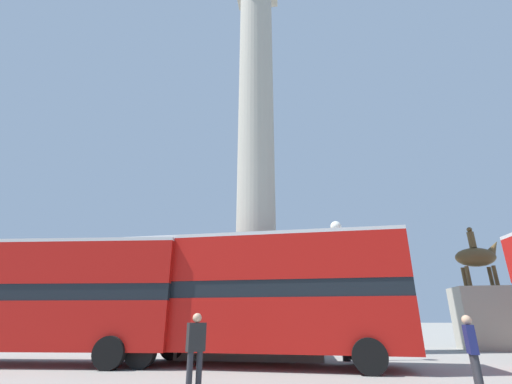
% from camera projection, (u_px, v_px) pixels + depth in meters
% --- Properties ---
extents(ground_plane, '(200.00, 200.00, 0.00)m').
position_uv_depth(ground_plane, '(256.00, 354.00, 15.29)').
color(ground_plane, gray).
extents(monument_column, '(5.68, 5.68, 23.96)m').
position_uv_depth(monument_column, '(256.00, 170.00, 18.40)').
color(monument_column, '#A39E8E').
rests_on(monument_column, ground_plane).
extents(bus_a, '(10.25, 3.31, 4.31)m').
position_uv_depth(bus_a, '(256.00, 292.00, 12.19)').
color(bus_a, '#B7140F').
rests_on(bus_a, ground_plane).
extents(bus_b, '(11.50, 3.30, 4.19)m').
position_uv_depth(bus_b, '(27.00, 295.00, 12.68)').
color(bus_b, '#B7140F').
rests_on(bus_b, ground_plane).
extents(equestrian_statue, '(3.09, 2.30, 6.33)m').
position_uv_depth(equestrian_statue, '(487.00, 310.00, 17.78)').
color(equestrian_statue, '#A39E8E').
rests_on(equestrian_statue, ground_plane).
extents(street_lamp, '(0.47, 0.47, 5.43)m').
position_uv_depth(street_lamp, '(340.00, 271.00, 13.99)').
color(street_lamp, black).
rests_on(street_lamp, ground_plane).
extents(pedestrian_near_lamp, '(0.44, 0.41, 1.64)m').
position_uv_depth(pedestrian_near_lamp, '(196.00, 346.00, 8.01)').
color(pedestrian_near_lamp, '#28282D').
rests_on(pedestrian_near_lamp, ground_plane).
extents(pedestrian_by_plinth, '(0.25, 0.44, 1.60)m').
position_uv_depth(pedestrian_by_plinth, '(472.00, 349.00, 7.65)').
color(pedestrian_by_plinth, '#28282D').
rests_on(pedestrian_by_plinth, ground_plane).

